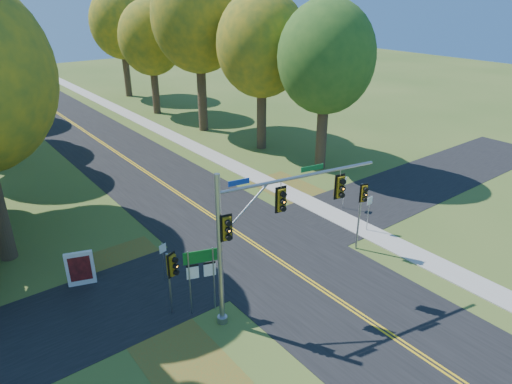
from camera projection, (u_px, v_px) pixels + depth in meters
ground at (281, 262)px, 23.94m from camera, size 160.00×160.00×0.00m
road_main at (281, 262)px, 23.94m from camera, size 8.00×160.00×0.02m
road_cross at (258, 247)px, 25.38m from camera, size 60.00×6.00×0.02m
centerline_left at (280, 263)px, 23.88m from camera, size 0.10×160.00×0.01m
centerline_right at (283, 261)px, 23.99m from camera, size 0.10×160.00×0.01m
sidewalk_east at (360, 227)px, 27.39m from camera, size 1.60×160.00×0.06m
leaf_patch_w_near at (133, 271)px, 23.20m from camera, size 4.00×6.00×0.00m
leaf_patch_e at (299, 193)px, 32.07m from camera, size 3.50×8.00×0.00m
leaf_patch_w_far at (184, 361)px, 17.59m from camera, size 3.00×5.00×0.00m
tree_e_a at (326, 58)px, 33.26m from camera, size 7.20×7.20×12.73m
tree_e_b at (262, 45)px, 37.69m from camera, size 7.60×7.60×13.33m
tree_e_c at (199, 18)px, 42.23m from camera, size 8.80×8.80×15.79m
tree_e_d at (151, 38)px, 49.51m from camera, size 7.00×7.00×12.32m
tree_e_e at (121, 23)px, 57.53m from camera, size 7.80×7.80×13.74m
traffic_mast at (262, 222)px, 18.61m from camera, size 7.48×1.66×6.89m
east_signal_pole at (362, 200)px, 23.88m from camera, size 0.44×0.53×3.96m
ped_signal_pole at (172, 270)px, 19.19m from camera, size 0.47×0.57×3.14m
route_sign_cluster at (201, 268)px, 19.47m from camera, size 1.41×0.55×3.18m
info_kiosk at (80, 269)px, 21.81m from camera, size 1.28×0.60×1.79m
reg_sign_e_north at (345, 187)px, 29.25m from camera, size 0.40×0.20×2.23m
reg_sign_e_south at (369, 207)px, 26.47m from camera, size 0.44×0.07×2.28m
reg_sign_w at (163, 255)px, 21.93m from camera, size 0.39×0.12×2.09m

